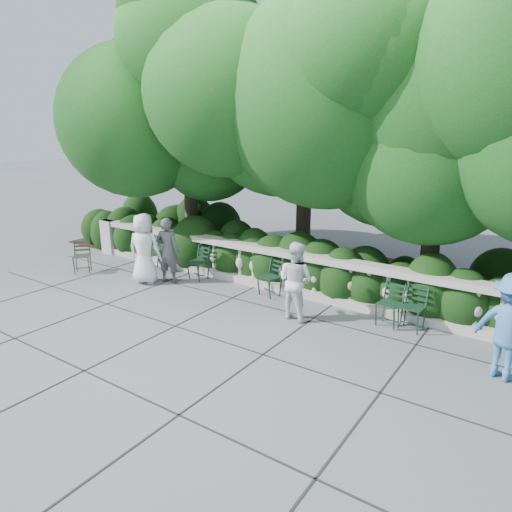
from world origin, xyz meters
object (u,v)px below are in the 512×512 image
Objects in this scene: chair_a at (194,280)px; chair_d at (407,332)px; chair_b at (150,271)px; chair_c at (265,297)px; chair_f at (384,328)px; person_older_blue at (510,327)px; person_casual_man at (295,280)px; person_businessman at (144,249)px; person_woman_grey at (168,250)px; chair_weathered at (83,274)px.

chair_a is 5.22m from chair_d.
chair_b is at bearing -171.52° from chair_a.
chair_f is (2.75, -0.09, 0.00)m from chair_c.
person_older_blue is at bearing -12.88° from chair_f.
chair_b is 0.54× the size of person_casual_man.
person_older_blue reaches higher than person_casual_man.
person_businessman is at bearing -28.64° from chair_b.
chair_c is 3.16m from chair_d.
person_businessman is at bearing 10.07° from person_casual_man.
person_businessman is at bearing -167.92° from chair_d.
person_businessman is (0.61, -0.69, 0.85)m from chair_b.
chair_d is 0.54× the size of person_casual_man.
chair_c is 0.49× the size of person_businessman.
chair_f is 0.53× the size of person_woman_grey.
person_woman_grey is at bearing -26.55° from chair_weathered.
chair_a and chair_f have the same top height.
person_businessman is at bearing -166.63° from chair_f.
person_casual_man is at bearing 13.69° from chair_b.
chair_b and chair_d have the same top height.
person_older_blue is at bearing 162.32° from person_businessman.
chair_weathered is at bearing 2.35° from person_woman_grey.
person_older_blue is (2.06, -0.71, 0.82)m from chair_f.
chair_b is 4.73m from person_casual_man.
person_casual_man is at bearing -13.76° from chair_c.
chair_c is at bearing 177.57° from person_businessman.
person_businessman is 1.06× the size of person_woman_grey.
chair_a is 0.49× the size of person_businessman.
chair_a is 3.31m from person_casual_man.
chair_b is 6.29m from chair_f.
chair_c is 4.95m from person_older_blue.
chair_c and chair_weathered have the same top height.
person_businessman reaches higher than chair_b.
chair_c is 0.54× the size of person_casual_man.
chair_d is (5.22, -0.01, 0.00)m from chair_a.
person_woman_grey is 1.03× the size of person_casual_man.
chair_d is 0.41m from chair_f.
chair_weathered is at bearing -150.23° from chair_a.
person_businessman reaches higher than chair_weathered.
person_casual_man reaches higher than chair_b.
person_older_blue is at bearing -43.37° from chair_weathered.
chair_d is at bearing 20.42° from chair_b.
person_businessman is (-2.92, -0.79, 0.85)m from chair_c.
chair_d is 1.00× the size of chair_f.
person_casual_man reaches higher than chair_weathered.
chair_weathered is at bearing -166.26° from chair_d.
person_casual_man is 0.95× the size of person_older_blue.
chair_c is (3.53, 0.10, 0.00)m from chair_b.
person_older_blue is at bearing 160.00° from person_woman_grey.
chair_weathered is at bearing 13.73° from person_casual_man.
person_older_blue is (7.73, -0.01, -0.03)m from person_businessman.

